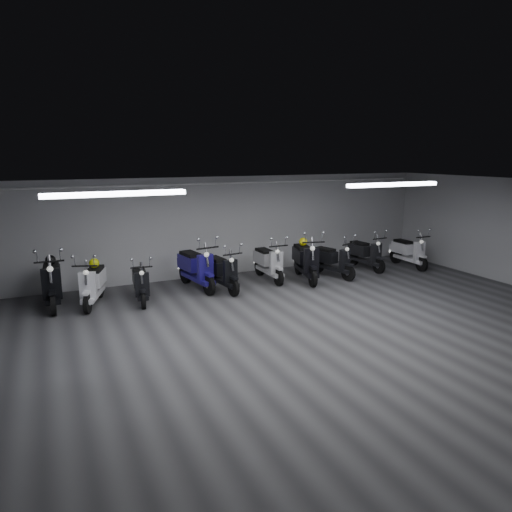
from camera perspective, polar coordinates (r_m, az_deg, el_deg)
name	(u,v)px	position (r m, az deg, el deg)	size (l,w,h in m)	color
floor	(296,337)	(8.96, 4.90, -9.95)	(14.00, 10.00, 0.01)	#39393B
ceiling	(298,189)	(8.31, 5.26, 8.28)	(14.00, 10.00, 0.01)	slate
back_wall	(209,227)	(13.03, -5.86, 3.54)	(14.00, 0.01, 2.80)	#A9AAAC
fluor_strip_left	(116,194)	(8.29, -16.90, 7.34)	(2.40, 0.18, 0.08)	white
fluor_strip_right	(393,185)	(10.87, 16.57, 8.45)	(2.40, 0.18, 0.08)	white
conduit	(209,184)	(12.81, -5.86, 8.89)	(0.05, 0.05, 13.60)	white
scooter_1	(52,275)	(11.39, -23.91, -2.18)	(0.66, 1.98, 1.48)	black
scooter_2	(92,277)	(11.17, -19.53, -2.50)	(0.59, 1.77, 1.32)	white
scooter_3	(140,277)	(11.10, -14.08, -2.58)	(0.53, 1.60, 1.19)	black
scooter_4	(196,261)	(11.87, -7.40, -0.64)	(0.66, 1.98, 1.47)	navy
scooter_5	(222,266)	(11.69, -4.25, -1.20)	(0.58, 1.75, 1.30)	black
scooter_6	(269,257)	(12.61, 1.59, -0.11)	(0.59, 1.78, 1.32)	silver
scooter_7	(306,254)	(12.66, 6.16, 0.22)	(0.66, 1.98, 1.47)	black
scooter_8	(333,255)	(13.15, 9.44, 0.15)	(0.57, 1.72, 1.28)	black
scooter_9	(366,249)	(14.21, 13.41, 0.89)	(0.57, 1.72, 1.28)	black
scooter_10	(409,247)	(14.86, 18.38, 1.09)	(0.57, 1.72, 1.28)	white
helmet_0	(94,263)	(11.33, -19.34, -0.84)	(0.23, 0.23, 0.23)	#C9D60C
helmet_1	(50,260)	(11.59, -24.03, -0.45)	(0.23, 0.23, 0.23)	black
helmet_2	(303,242)	(12.86, 5.83, 1.76)	(0.24, 0.24, 0.24)	yellow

